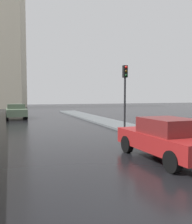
{
  "coord_description": "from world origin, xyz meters",
  "views": [
    {
      "loc": [
        -2.48,
        -3.58,
        2.24
      ],
      "look_at": [
        1.21,
        6.83,
        1.5
      ],
      "focal_mm": 39.24,
      "sensor_mm": 36.0,
      "label": 1
    }
  ],
  "objects": [
    {
      "name": "ground",
      "position": [
        0.0,
        0.0,
        0.0
      ],
      "size": [
        120.0,
        120.0,
        0.0
      ],
      "primitive_type": "plane",
      "color": "black"
    },
    {
      "name": "car_red_near_kerb",
      "position": [
        2.66,
        3.61,
        0.75
      ],
      "size": [
        1.85,
        4.19,
        1.46
      ],
      "rotation": [
        0.0,
        0.0,
        0.03
      ],
      "color": "maroon",
      "rests_on": "ground"
    },
    {
      "name": "car_green_mid_road",
      "position": [
        -1.89,
        21.36,
        0.74
      ],
      "size": [
        1.96,
        4.15,
        1.43
      ],
      "rotation": [
        0.0,
        0.0,
        3.16
      ],
      "color": "slate",
      "rests_on": "ground"
    },
    {
      "name": "traffic_light",
      "position": [
        4.37,
        10.3,
        2.92
      ],
      "size": [
        0.26,
        0.39,
        3.98
      ],
      "color": "black",
      "rests_on": "sidewalk_strip"
    }
  ]
}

